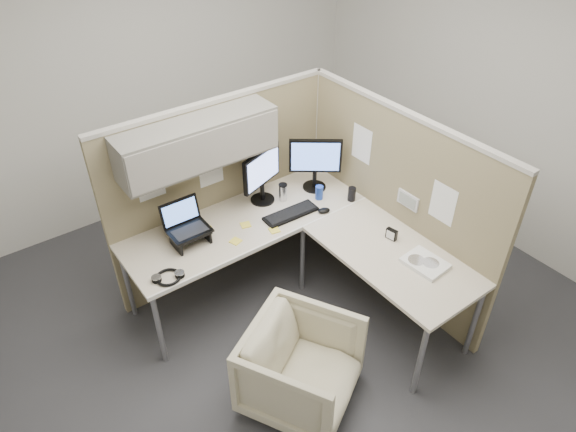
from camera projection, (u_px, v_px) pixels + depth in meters
ground at (296, 317)px, 4.23m from camera, size 4.50×4.50×0.00m
partition_back at (211, 169)px, 4.00m from camera, size 2.00×0.36×1.63m
partition_right at (391, 203)px, 4.12m from camera, size 0.07×2.03×1.63m
desk at (300, 239)px, 3.95m from camera, size 2.00×1.98×0.73m
office_chair at (302, 364)px, 3.42m from camera, size 0.92×0.91×0.71m
monitor_left at (262, 172)px, 4.14m from camera, size 0.43×0.20×0.47m
monitor_right at (315, 160)px, 4.29m from camera, size 0.37×0.29×0.47m
laptop_station at (187, 228)px, 3.80m from camera, size 0.30×0.26×0.32m
keyboard at (291, 214)px, 4.13m from camera, size 0.46×0.17×0.02m
mouse at (324, 210)px, 4.16m from camera, size 0.12×0.10×0.04m
travel_mug at (283, 192)px, 4.26m from camera, size 0.07×0.07×0.15m
soda_can_green at (352, 194)px, 4.27m from camera, size 0.07×0.07×0.12m
soda_can_silver at (319, 192)px, 4.29m from camera, size 0.07×0.07×0.12m
sticky_note_a at (236, 241)px, 3.87m from camera, size 0.10×0.10×0.01m
sticky_note_b at (274, 230)px, 3.97m from camera, size 0.09×0.09×0.01m
sticky_note_d at (246, 225)px, 4.03m from camera, size 0.09×0.09×0.01m
sticky_note_c at (205, 227)px, 4.00m from camera, size 0.10×0.10×0.01m
headphones at (168, 277)px, 3.54m from camera, size 0.23×0.23×0.03m
paper_stack at (425, 263)px, 3.65m from camera, size 0.25×0.31×0.03m
desk_clock at (391, 234)px, 3.87m from camera, size 0.05×0.09×0.09m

